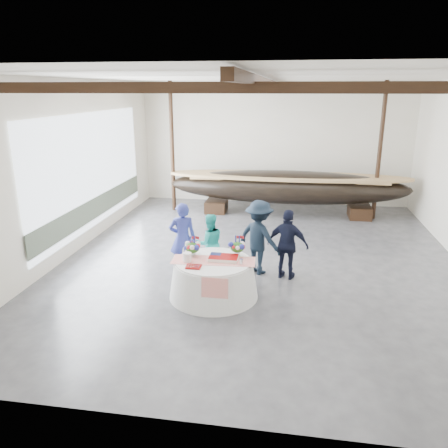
# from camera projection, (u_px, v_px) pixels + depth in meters

# --- Properties ---
(floor) EXTENTS (10.00, 12.00, 0.01)m
(floor) POSITION_uv_depth(u_px,v_px,m) (261.00, 258.00, 11.38)
(floor) COLOR #3D3D42
(floor) RESTS_ON ground
(wall_back) EXTENTS (10.00, 0.02, 4.50)m
(wall_back) POSITION_uv_depth(u_px,v_px,m) (275.00, 144.00, 16.37)
(wall_back) COLOR silver
(wall_back) RESTS_ON ground
(wall_front) EXTENTS (10.00, 0.02, 4.50)m
(wall_front) POSITION_uv_depth(u_px,v_px,m) (225.00, 268.00, 5.05)
(wall_front) COLOR silver
(wall_front) RESTS_ON ground
(wall_left) EXTENTS (0.02, 12.00, 4.50)m
(wall_left) POSITION_uv_depth(u_px,v_px,m) (73.00, 168.00, 11.46)
(wall_left) COLOR silver
(wall_left) RESTS_ON ground
(ceiling) EXTENTS (10.00, 12.00, 0.01)m
(ceiling) POSITION_uv_depth(u_px,v_px,m) (266.00, 77.00, 10.04)
(ceiling) COLOR white
(ceiling) RESTS_ON wall_back
(pavilion_structure) EXTENTS (9.80, 11.76, 4.50)m
(pavilion_structure) POSITION_uv_depth(u_px,v_px,m) (267.00, 98.00, 10.90)
(pavilion_structure) COLOR black
(pavilion_structure) RESTS_ON ground
(open_bay) EXTENTS (0.03, 7.00, 3.20)m
(open_bay) POSITION_uv_depth(u_px,v_px,m) (93.00, 176.00, 12.52)
(open_bay) COLOR silver
(open_bay) RESTS_ON ground
(longboat_display) EXTENTS (8.29, 1.66, 1.55)m
(longboat_display) POSITION_uv_depth(u_px,v_px,m) (287.00, 187.00, 15.07)
(longboat_display) COLOR black
(longboat_display) RESTS_ON ground
(banquet_table) EXTENTS (1.88, 1.88, 0.81)m
(banquet_table) POSITION_uv_depth(u_px,v_px,m) (214.00, 278.00, 9.21)
(banquet_table) COLOR white
(banquet_table) RESTS_ON ground
(tabletop_items) EXTENTS (1.77, 1.02, 0.40)m
(tabletop_items) POSITION_uv_depth(u_px,v_px,m) (213.00, 251.00, 9.22)
(tabletop_items) COLOR red
(tabletop_items) RESTS_ON banquet_table
(guest_woman_blue) EXTENTS (0.73, 0.60, 1.73)m
(guest_woman_blue) POSITION_uv_depth(u_px,v_px,m) (183.00, 238.00, 10.26)
(guest_woman_blue) COLOR navy
(guest_woman_blue) RESTS_ON ground
(guest_woman_teal) EXTENTS (0.86, 0.78, 1.44)m
(guest_woman_teal) POSITION_uv_depth(u_px,v_px,m) (210.00, 243.00, 10.37)
(guest_woman_teal) COLOR #22B2AA
(guest_woman_teal) RESTS_ON ground
(guest_man_left) EXTENTS (1.33, 1.17, 1.78)m
(guest_man_left) POSITION_uv_depth(u_px,v_px,m) (259.00, 237.00, 10.27)
(guest_man_left) COLOR black
(guest_man_left) RESTS_ON ground
(guest_man_right) EXTENTS (1.04, 0.64, 1.65)m
(guest_man_right) POSITION_uv_depth(u_px,v_px,m) (288.00, 245.00, 9.97)
(guest_man_right) COLOR black
(guest_man_right) RESTS_ON ground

